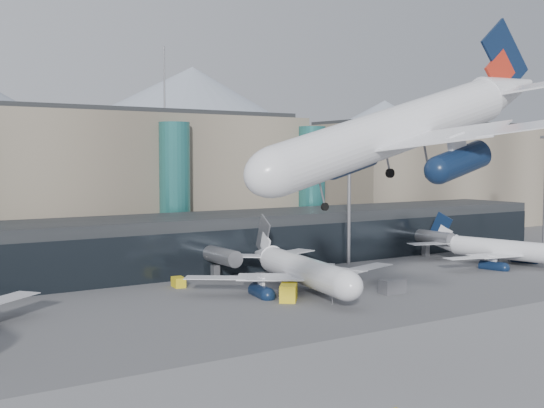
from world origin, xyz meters
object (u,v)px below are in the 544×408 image
at_px(hero_jet, 419,114).
at_px(veh_d, 329,268).
at_px(lightmast_mid, 349,190).
at_px(veh_g, 299,273).
at_px(veh_b, 178,282).
at_px(veh_c, 392,286).
at_px(jet_parked_mid, 294,260).
at_px(jet_parked_right, 493,243).
at_px(veh_h, 289,292).

xyz_separation_m(hero_jet, veh_d, (28.56, 50.53, -23.96)).
xyz_separation_m(lightmast_mid, veh_g, (-16.76, -7.12, -13.81)).
xyz_separation_m(lightmast_mid, veh_b, (-38.47, -4.37, -13.63)).
relative_size(veh_b, veh_c, 0.70).
xyz_separation_m(jet_parked_mid, veh_c, (10.29, -11.36, -3.51)).
bearing_deg(veh_g, jet_parked_mid, -75.92).
bearing_deg(veh_b, jet_parked_right, -93.21).
height_order(hero_jet, veh_b, hero_jet).
height_order(jet_parked_mid, veh_g, jet_parked_mid).
height_order(veh_d, veh_g, veh_d).
xyz_separation_m(lightmast_mid, veh_c, (-13.36, -26.86, -13.33)).
bearing_deg(veh_h, veh_c, -65.82).
height_order(jet_parked_right, veh_d, jet_parked_right).
height_order(lightmast_mid, veh_c, lightmast_mid).
xyz_separation_m(jet_parked_mid, veh_g, (6.90, 8.37, -3.99)).
bearing_deg(veh_b, veh_c, -124.68).
distance_m(lightmast_mid, jet_parked_right, 29.90).
bearing_deg(veh_c, veh_d, 79.79).
distance_m(jet_parked_mid, veh_d, 17.62).
height_order(hero_jet, veh_d, hero_jet).
bearing_deg(lightmast_mid, jet_parked_right, -33.98).
xyz_separation_m(veh_b, veh_d, (29.13, -1.62, -0.09)).
bearing_deg(hero_jet, veh_b, 90.56).
bearing_deg(jet_parked_mid, veh_d, -46.36).
distance_m(veh_b, veh_d, 29.17).
bearing_deg(jet_parked_mid, veh_c, -127.76).
distance_m(hero_jet, veh_c, 45.14).
distance_m(jet_parked_right, veh_d, 34.17).
relative_size(jet_parked_mid, veh_d, 15.22).
bearing_deg(veh_d, veh_h, -174.50).
distance_m(jet_parked_right, veh_h, 53.35).
bearing_deg(jet_parked_mid, jet_parked_right, -80.15).
distance_m(jet_parked_mid, veh_b, 18.91).
xyz_separation_m(jet_parked_mid, veh_h, (-5.91, -7.09, -3.39)).
bearing_deg(veh_d, hero_jet, -153.34).
bearing_deg(hero_jet, veh_d, 60.46).
distance_m(jet_parked_right, veh_g, 41.07).
relative_size(lightmast_mid, veh_g, 12.26).
xyz_separation_m(veh_c, veh_g, (-3.40, 19.73, -0.48)).
bearing_deg(jet_parked_mid, veh_b, 63.17).
height_order(veh_b, veh_h, veh_h).
distance_m(lightmast_mid, jet_parked_mid, 29.93).
relative_size(veh_b, veh_d, 1.11).
bearing_deg(veh_h, veh_b, 65.00).
bearing_deg(veh_h, lightmast_mid, -13.68).
bearing_deg(jet_parked_right, veh_c, 94.42).
xyz_separation_m(veh_b, veh_h, (8.90, -18.21, 0.41)).
bearing_deg(veh_c, hero_jet, -128.89).
relative_size(hero_jet, jet_parked_mid, 1.01).
relative_size(lightmast_mid, veh_h, 5.86).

